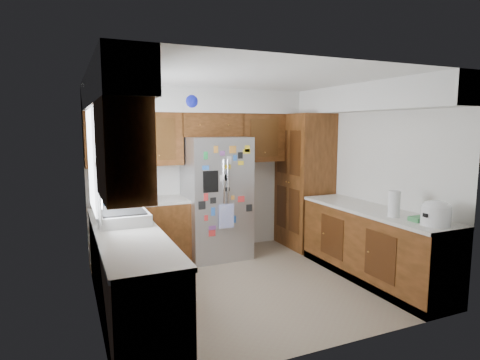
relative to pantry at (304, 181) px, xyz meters
name	(u,v)px	position (x,y,z in m)	size (l,w,h in m)	color
floor	(250,284)	(-1.50, -1.15, -1.07)	(3.60, 3.60, 0.00)	gray
room_shell	(231,137)	(-1.61, -0.79, 0.75)	(3.64, 3.24, 2.52)	silver
left_counter_run	(138,265)	(-2.86, -1.12, -0.65)	(1.36, 3.20, 0.92)	#3E230C
right_counter_run	(373,247)	(0.00, -1.62, -0.65)	(0.63, 2.25, 0.92)	#3E230C
pantry	(304,181)	(0.00, 0.00, 0.00)	(0.60, 0.90, 2.15)	#3E230C
fridge	(216,198)	(-1.50, 0.05, -0.17)	(0.90, 0.79, 1.80)	#A3A3A8
bridge_cabinet	(211,125)	(-1.50, 0.28, 0.90)	(0.96, 0.34, 0.35)	#3E230C
fridge_top_items	(202,103)	(-1.65, 0.22, 1.21)	(0.87, 0.35, 0.31)	#1720C4
sink_assembly	(122,216)	(-3.00, -1.05, -0.09)	(0.52, 0.70, 0.37)	silver
left_counter_clutter	(118,199)	(-2.96, -0.32, -0.02)	(0.29, 0.82, 0.38)	black
rice_cooker	(436,212)	(0.00, -2.53, -0.02)	(0.31, 0.30, 0.26)	white
paper_towel	(394,204)	(-0.11, -2.05, 0.00)	(0.13, 0.13, 0.30)	white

